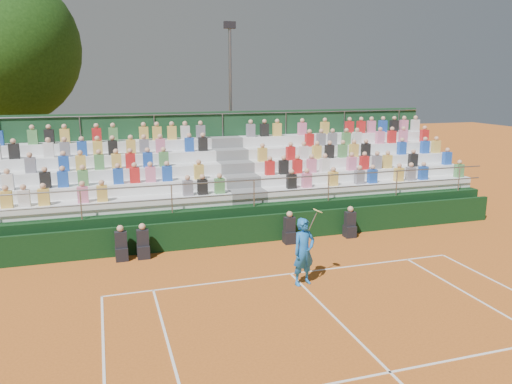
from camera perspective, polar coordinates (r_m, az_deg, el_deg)
name	(u,v)px	position (r m, az deg, el deg)	size (l,w,h in m)	color
ground	(291,274)	(15.37, 3.97, -9.31)	(90.00, 90.00, 0.00)	#C26220
courtside_wall	(258,229)	(18.05, 0.29, -4.23)	(20.00, 0.15, 1.00)	black
line_officials	(232,236)	(17.34, -2.81, -5.03)	(8.66, 0.40, 1.19)	black
grandstand	(235,194)	(20.90, -2.43, -0.21)	(20.00, 5.20, 4.40)	black
tennis_player	(304,252)	(14.33, 5.49, -6.79)	(0.94, 0.63, 2.22)	blue
floodlight_mast	(230,94)	(26.84, -2.94, 11.10)	(0.60, 0.25, 8.69)	gray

